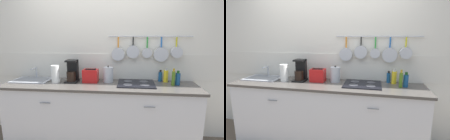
{
  "view_description": "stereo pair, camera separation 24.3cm",
  "coord_description": "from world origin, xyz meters",
  "views": [
    {
      "loc": [
        0.42,
        -2.37,
        1.62
      ],
      "look_at": [
        0.18,
        0.0,
        1.13
      ],
      "focal_mm": 28.0,
      "sensor_mm": 36.0,
      "label": 1
    },
    {
      "loc": [
        0.66,
        -2.33,
        1.62
      ],
      "look_at": [
        0.18,
        0.0,
        1.13
      ],
      "focal_mm": 28.0,
      "sensor_mm": 36.0,
      "label": 2
    }
  ],
  "objects": [
    {
      "name": "countertop",
      "position": [
        0.0,
        0.0,
        0.9
      ],
      "size": [
        2.77,
        0.61,
        0.03
      ],
      "color": "#4C4742",
      "rests_on": "cabinet_base"
    },
    {
      "name": "bottle_cooking_wine",
      "position": [
        1.1,
        0.07,
        1.01
      ],
      "size": [
        0.07,
        0.07,
        0.2
      ],
      "color": "navy",
      "rests_on": "countertop"
    },
    {
      "name": "bottle_dish_soap",
      "position": [
        0.96,
        0.21,
        1.02
      ],
      "size": [
        0.07,
        0.07,
        0.22
      ],
      "color": "yellow",
      "rests_on": "countertop"
    },
    {
      "name": "wall_back",
      "position": [
        0.0,
        0.34,
        1.27
      ],
      "size": [
        7.2,
        0.16,
        2.6
      ],
      "color": "silver",
      "rests_on": "ground_plane"
    },
    {
      "name": "kettle",
      "position": [
        0.11,
        0.14,
        1.03
      ],
      "size": [
        0.15,
        0.15,
        0.25
      ],
      "color": "#B7BABF",
      "rests_on": "countertop"
    },
    {
      "name": "coffee_maker",
      "position": [
        -0.42,
        0.1,
        1.06
      ],
      "size": [
        0.18,
        0.2,
        0.33
      ],
      "color": "black",
      "rests_on": "countertop"
    },
    {
      "name": "cooktop",
      "position": [
        0.52,
        0.06,
        0.93
      ],
      "size": [
        0.52,
        0.45,
        0.01
      ],
      "color": "black",
      "rests_on": "countertop"
    },
    {
      "name": "toaster",
      "position": [
        -0.15,
        0.1,
        1.02
      ],
      "size": [
        0.24,
        0.16,
        0.19
      ],
      "color": "red",
      "rests_on": "countertop"
    },
    {
      "name": "bottle_olive_oil",
      "position": [
        1.03,
        0.04,
        1.03
      ],
      "size": [
        0.05,
        0.05,
        0.24
      ],
      "color": "#4C721E",
      "rests_on": "countertop"
    },
    {
      "name": "cabinet_base",
      "position": [
        0.0,
        -0.0,
        0.44
      ],
      "size": [
        2.73,
        0.59,
        0.89
      ],
      "color": "silver",
      "rests_on": "ground_plane"
    },
    {
      "name": "bottle_vinegar",
      "position": [
        0.89,
        0.25,
        1.0
      ],
      "size": [
        0.06,
        0.06,
        0.17
      ],
      "color": "navy",
      "rests_on": "countertop"
    },
    {
      "name": "sink_basin",
      "position": [
        -1.07,
        0.11,
        0.94
      ],
      "size": [
        0.56,
        0.37,
        0.18
      ],
      "color": "#B7BABF",
      "rests_on": "countertop"
    },
    {
      "name": "paper_towel_roll",
      "position": [
        -0.65,
        0.02,
        1.05
      ],
      "size": [
        0.12,
        0.12,
        0.26
      ],
      "color": "white",
      "rests_on": "countertop"
    }
  ]
}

